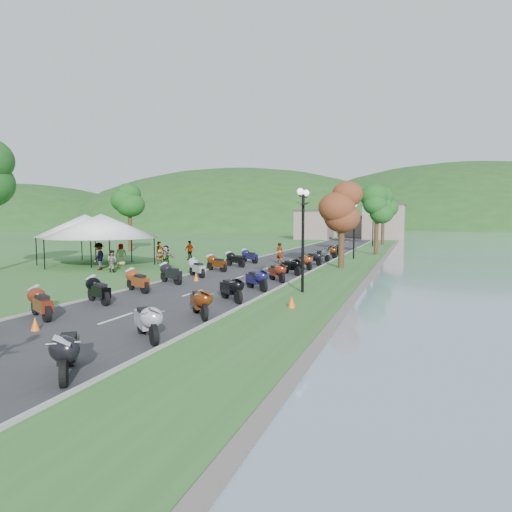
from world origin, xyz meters
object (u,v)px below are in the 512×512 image
(vendor_tent_main, at_px, (102,240))
(pedestrian_a, at_px, (160,264))
(pedestrian_b, at_px, (112,272))
(pedestrian_c, at_px, (99,270))

(vendor_tent_main, height_order, pedestrian_a, vendor_tent_main)
(pedestrian_b, distance_m, pedestrian_c, 1.88)
(pedestrian_a, height_order, pedestrian_b, pedestrian_a)
(vendor_tent_main, relative_size, pedestrian_b, 3.68)
(vendor_tent_main, bearing_deg, pedestrian_b, -42.87)
(vendor_tent_main, relative_size, pedestrian_a, 3.09)
(pedestrian_a, relative_size, pedestrian_c, 0.93)
(pedestrian_b, relative_size, pedestrian_c, 0.78)
(pedestrian_a, xyz_separation_m, pedestrian_c, (-1.59, -5.52, 0.00))
(pedestrian_a, bearing_deg, pedestrian_c, -172.96)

